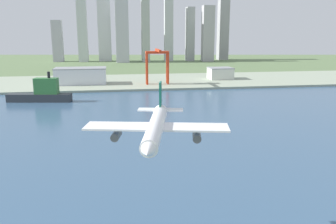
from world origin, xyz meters
TOP-DOWN VIEW (x-y plane):
  - ground_plane at (0.00, 300.00)m, footprint 2400.00×2400.00m
  - water_bay at (0.00, 240.00)m, footprint 840.00×360.00m
  - industrial_pier at (0.00, 490.00)m, footprint 840.00×140.00m
  - airplane_landing at (-30.12, 120.89)m, footprint 40.14×42.56m
  - container_barge at (-108.07, 374.87)m, footprint 60.67×19.97m
  - port_crane_red at (12.17, 455.19)m, footprint 27.67×37.89m
  - warehouse_main at (-79.99, 471.38)m, footprint 61.60×30.56m
  - warehouse_annex at (101.86, 489.71)m, footprint 31.32×26.20m
  - distant_skyline at (30.12, 819.17)m, footprint 392.58×63.36m

SIDE VIEW (x-z plane):
  - ground_plane at x=0.00m, z-range 0.00..0.00m
  - water_bay at x=0.00m, z-range 0.00..0.15m
  - industrial_pier at x=0.00m, z-range 0.00..2.50m
  - container_barge at x=-108.07m, z-range -6.03..22.48m
  - warehouse_annex at x=101.86m, z-range 2.52..17.85m
  - warehouse_main at x=-79.99m, z-range 2.52..22.27m
  - port_crane_red at x=12.17m, z-range 11.87..54.20m
  - airplane_landing at x=-30.12m, z-range 33.84..47.50m
  - distant_skyline at x=30.12m, z-range -10.24..141.74m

